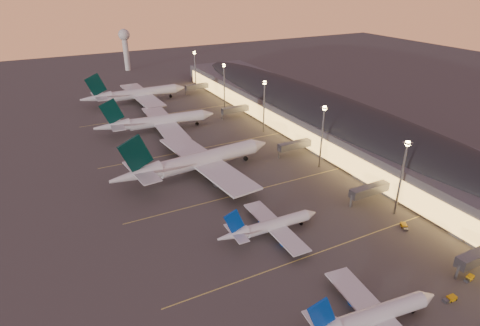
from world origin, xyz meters
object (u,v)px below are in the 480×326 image
Objects in this scene: airliner_narrow_south at (369,317)px; baggage_tug_d at (404,226)px; airliner_narrow_north at (269,226)px; baggage_tug_a at (450,299)px; airliner_wide_far at (136,94)px; airliner_wide_mid at (157,122)px; baggage_tug_b at (469,278)px; baggage_tug_c at (302,217)px; airliner_wide_near at (196,161)px; radar_tower at (125,43)px.

airliner_narrow_south reaches higher than baggage_tug_d.
baggage_tug_a is at bearing -59.14° from airliner_narrow_north.
airliner_wide_far is 17.70× the size of baggage_tug_a.
airliner_wide_mid is at bearing 93.14° from airliner_narrow_north.
baggage_tug_b is 24.72m from baggage_tug_d.
airliner_narrow_north reaches higher than baggage_tug_c.
airliner_wide_far is 201.06m from baggage_tug_a.
airliner_narrow_south is 24.08m from baggage_tug_a.
airliner_narrow_south reaches higher than airliner_narrow_north.
baggage_tug_d is (39.13, -16.31, -2.60)m from airliner_narrow_north.
baggage_tug_b is 0.75× the size of baggage_tug_c.
airliner_wide_mid is 54.14m from airliner_wide_far.
baggage_tug_c is at bearing 106.49° from baggage_tug_b.
airliner_wide_near is at bearing 129.08° from baggage_tug_c.
baggage_tug_d is (39.71, -172.33, -4.78)m from airliner_wide_far.
radar_tower is (17.39, 95.02, 16.58)m from airliner_wide_far.
baggage_tug_b is (36.19, -196.80, -4.85)m from airliner_wide_far.
airliner_wide_mid is 148.14m from baggage_tug_a.
radar_tower is 9.55× the size of baggage_tug_b.
airliner_wide_far reaches higher than baggage_tug_d.
airliner_wide_far is (-0.58, 156.02, 2.18)m from airliner_narrow_north.
airliner_wide_far is 18.87× the size of baggage_tug_b.
airliner_narrow_south is 34.73m from baggage_tug_b.
airliner_wide_near is 95.90m from baggage_tug_a.
baggage_tug_a is at bearing -88.46° from radar_tower.
airliner_wide_mid is at bearing 83.21° from airliner_wide_near.
airliner_wide_mid is 0.94× the size of airliner_wide_far.
airliner_narrow_north is at bearing -91.86° from airliner_wide_far.
airliner_wide_far is 200.16m from baggage_tug_b.
baggage_tug_c is at bearing 11.45° from airliner_narrow_north.
airliner_narrow_north is at bearing -152.52° from baggage_tug_c.
baggage_tug_c is at bearing -90.65° from radar_tower.
airliner_narrow_north is at bearing 99.65° from baggage_tug_d.
baggage_tug_d is at bearing -62.03° from airliner_wide_near.
baggage_tug_b is 48.41m from baggage_tug_c.
baggage_tug_d reaches higher than baggage_tug_b.
baggage_tug_d is at bearing -79.09° from airliner_wide_far.
baggage_tug_b is (39.12, -142.75, -4.53)m from airliner_wide_mid.
radar_tower is at bearing 93.18° from airliner_narrow_south.
airliner_wide_far reaches higher than airliner_narrow_north.
airliner_narrow_south is at bearing 177.02° from baggage_tug_a.
baggage_tug_d is at bearing -21.46° from airliner_narrow_north.
airliner_wide_far is at bearing 101.12° from baggage_tug_a.
airliner_wide_near is 1.05× the size of airliner_wide_far.
airliner_wide_far is at bearing 82.02° from airliner_wide_near.
airliner_narrow_north is at bearing -91.03° from airliner_wide_near.
baggage_tug_a is 30.66m from baggage_tug_d.
airliner_wide_far reaches higher than airliner_wide_mid.
airliner_narrow_north reaches higher than baggage_tug_a.
airliner_wide_mid is 125.81m from baggage_tug_d.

